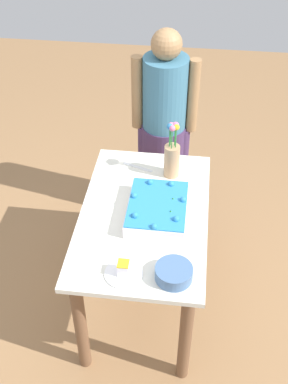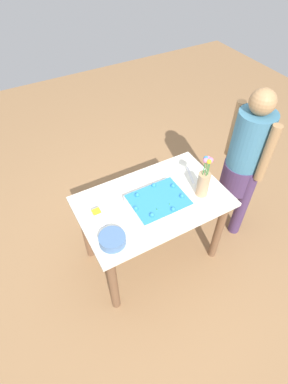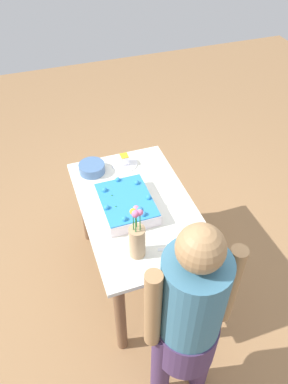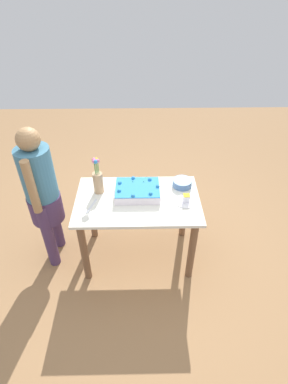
{
  "view_description": "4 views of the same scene",
  "coord_description": "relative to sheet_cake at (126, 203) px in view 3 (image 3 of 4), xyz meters",
  "views": [
    {
      "loc": [
        1.97,
        0.24,
        2.63
      ],
      "look_at": [
        -0.02,
        -0.0,
        0.91
      ],
      "focal_mm": 45.0,
      "sensor_mm": 36.0,
      "label": 1
    },
    {
      "loc": [
        0.82,
        1.32,
        2.51
      ],
      "look_at": [
        0.07,
        -0.01,
        0.89
      ],
      "focal_mm": 28.0,
      "sensor_mm": 36.0,
      "label": 2
    },
    {
      "loc": [
        -1.66,
        0.53,
        2.51
      ],
      "look_at": [
        -0.02,
        -0.04,
        0.9
      ],
      "focal_mm": 35.0,
      "sensor_mm": 36.0,
      "label": 3
    },
    {
      "loc": [
        0.02,
        -2.16,
        2.56
      ],
      "look_at": [
        0.06,
        -0.01,
        0.87
      ],
      "focal_mm": 28.0,
      "sensor_mm": 36.0,
      "label": 4
    }
  ],
  "objects": [
    {
      "name": "ground_plane",
      "position": [
        -0.0,
        -0.08,
        -0.82
      ],
      "size": [
        8.0,
        8.0,
        0.0
      ],
      "primitive_type": "plane",
      "color": "#976F48"
    },
    {
      "name": "dining_table",
      "position": [
        -0.0,
        -0.08,
        -0.2
      ],
      "size": [
        1.17,
        0.72,
        0.77
      ],
      "color": "silver",
      "rests_on": "ground_plane"
    },
    {
      "name": "sheet_cake",
      "position": [
        0.0,
        0.0,
        0.0
      ],
      "size": [
        0.42,
        0.33,
        0.11
      ],
      "color": "white",
      "rests_on": "dining_table"
    },
    {
      "name": "serving_plate_with_slice",
      "position": [
        0.45,
        -0.12,
        -0.02
      ],
      "size": [
        0.19,
        0.19,
        0.08
      ],
      "color": "white",
      "rests_on": "dining_table"
    },
    {
      "name": "cake_knife",
      "position": [
        -0.42,
        -0.17,
        -0.04
      ],
      "size": [
        0.09,
        0.2,
        0.0
      ],
      "primitive_type": "cube",
      "rotation": [
        0.0,
        0.0,
        4.37
      ],
      "color": "silver",
      "rests_on": "dining_table"
    },
    {
      "name": "flower_vase",
      "position": [
        -0.37,
        0.05,
        0.09
      ],
      "size": [
        0.09,
        0.09,
        0.37
      ],
      "color": "tan",
      "rests_on": "dining_table"
    },
    {
      "name": "fruit_bowl",
      "position": [
        0.44,
        0.12,
        -0.01
      ],
      "size": [
        0.19,
        0.19,
        0.07
      ],
      "primitive_type": "cylinder",
      "color": "#486B99",
      "rests_on": "dining_table"
    },
    {
      "name": "person_standing",
      "position": [
        -0.88,
        -0.04,
        0.04
      ],
      "size": [
        0.31,
        0.45,
        1.49
      ],
      "color": "#483159",
      "rests_on": "ground_plane"
    }
  ]
}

